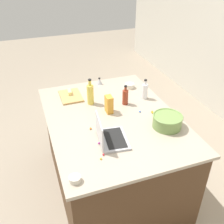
{
  "coord_description": "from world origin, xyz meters",
  "views": [
    {
      "loc": [
        1.92,
        -0.68,
        2.24
      ],
      "look_at": [
        0.0,
        0.0,
        0.95
      ],
      "focal_mm": 41.8,
      "sensor_mm": 36.0,
      "label": 1
    }
  ],
  "objects_px": {
    "bottle_soy": "(125,97)",
    "candy_bag": "(109,104)",
    "bottle_oil": "(90,94)",
    "ramekin_medium": "(75,179)",
    "bottle_vinegar": "(145,91)",
    "cutting_board": "(71,96)",
    "laptop": "(109,136)",
    "mixing_bowl_large": "(167,121)",
    "kitchen_timer": "(99,81)",
    "ramekin_small": "(130,86)",
    "butter_stick_left": "(69,92)"
  },
  "relations": [
    {
      "from": "ramekin_medium",
      "to": "laptop",
      "type": "bearing_deg",
      "value": 133.05
    },
    {
      "from": "bottle_oil",
      "to": "ramekin_medium",
      "type": "bearing_deg",
      "value": -21.62
    },
    {
      "from": "mixing_bowl_large",
      "to": "kitchen_timer",
      "type": "distance_m",
      "value": 1.06
    },
    {
      "from": "mixing_bowl_large",
      "to": "butter_stick_left",
      "type": "bearing_deg",
      "value": -141.76
    },
    {
      "from": "laptop",
      "to": "ramekin_small",
      "type": "xyz_separation_m",
      "value": [
        -0.82,
        0.53,
        -0.02
      ]
    },
    {
      "from": "laptop",
      "to": "kitchen_timer",
      "type": "bearing_deg",
      "value": 166.87
    },
    {
      "from": "kitchen_timer",
      "to": "bottle_soy",
      "type": "bearing_deg",
      "value": 11.7
    },
    {
      "from": "laptop",
      "to": "bottle_soy",
      "type": "bearing_deg",
      "value": 145.53
    },
    {
      "from": "mixing_bowl_large",
      "to": "cutting_board",
      "type": "xyz_separation_m",
      "value": [
        -0.82,
        -0.68,
        -0.05
      ]
    },
    {
      "from": "cutting_board",
      "to": "butter_stick_left",
      "type": "height_order",
      "value": "butter_stick_left"
    },
    {
      "from": "butter_stick_left",
      "to": "kitchen_timer",
      "type": "relative_size",
      "value": 1.43
    },
    {
      "from": "kitchen_timer",
      "to": "ramekin_small",
      "type": "bearing_deg",
      "value": 54.4
    },
    {
      "from": "ramekin_small",
      "to": "candy_bag",
      "type": "height_order",
      "value": "candy_bag"
    },
    {
      "from": "laptop",
      "to": "mixing_bowl_large",
      "type": "height_order",
      "value": "laptop"
    },
    {
      "from": "candy_bag",
      "to": "ramekin_small",
      "type": "bearing_deg",
      "value": 136.73
    },
    {
      "from": "bottle_oil",
      "to": "ramekin_medium",
      "type": "distance_m",
      "value": 1.04
    },
    {
      "from": "laptop",
      "to": "bottle_vinegar",
      "type": "height_order",
      "value": "laptop"
    },
    {
      "from": "mixing_bowl_large",
      "to": "bottle_soy",
      "type": "bearing_deg",
      "value": -158.02
    },
    {
      "from": "cutting_board",
      "to": "ramekin_small",
      "type": "relative_size",
      "value": 2.96
    },
    {
      "from": "bottle_soy",
      "to": "ramekin_small",
      "type": "xyz_separation_m",
      "value": [
        -0.31,
        0.18,
        -0.06
      ]
    },
    {
      "from": "laptop",
      "to": "butter_stick_left",
      "type": "relative_size",
      "value": 3.05
    },
    {
      "from": "butter_stick_left",
      "to": "kitchen_timer",
      "type": "distance_m",
      "value": 0.4
    },
    {
      "from": "bottle_soy",
      "to": "ramekin_small",
      "type": "bearing_deg",
      "value": 149.94
    },
    {
      "from": "ramekin_small",
      "to": "candy_bag",
      "type": "relative_size",
      "value": 0.6
    },
    {
      "from": "laptop",
      "to": "butter_stick_left",
      "type": "xyz_separation_m",
      "value": [
        -0.89,
        -0.14,
        -0.01
      ]
    },
    {
      "from": "ramekin_small",
      "to": "bottle_vinegar",
      "type": "bearing_deg",
      "value": 10.6
    },
    {
      "from": "cutting_board",
      "to": "bottle_oil",
      "type": "bearing_deg",
      "value": 38.73
    },
    {
      "from": "butter_stick_left",
      "to": "ramekin_small",
      "type": "bearing_deg",
      "value": 84.36
    },
    {
      "from": "ramekin_medium",
      "to": "butter_stick_left",
      "type": "bearing_deg",
      "value": 169.81
    },
    {
      "from": "laptop",
      "to": "candy_bag",
      "type": "height_order",
      "value": "laptop"
    },
    {
      "from": "bottle_vinegar",
      "to": "bottle_oil",
      "type": "height_order",
      "value": "bottle_oil"
    },
    {
      "from": "candy_bag",
      "to": "laptop",
      "type": "bearing_deg",
      "value": -19.65
    },
    {
      "from": "laptop",
      "to": "cutting_board",
      "type": "bearing_deg",
      "value": -170.53
    },
    {
      "from": "bottle_soy",
      "to": "kitchen_timer",
      "type": "bearing_deg",
      "value": -168.3
    },
    {
      "from": "bottle_vinegar",
      "to": "candy_bag",
      "type": "xyz_separation_m",
      "value": [
        0.13,
        -0.43,
        -0.0
      ]
    },
    {
      "from": "bottle_oil",
      "to": "ramekin_medium",
      "type": "relative_size",
      "value": 3.28
    },
    {
      "from": "bottle_soy",
      "to": "candy_bag",
      "type": "bearing_deg",
      "value": -65.51
    },
    {
      "from": "mixing_bowl_large",
      "to": "ramekin_small",
      "type": "distance_m",
      "value": 0.8
    },
    {
      "from": "laptop",
      "to": "mixing_bowl_large",
      "type": "xyz_separation_m",
      "value": [
        -0.02,
        0.55,
        0.01
      ]
    },
    {
      "from": "bottle_vinegar",
      "to": "butter_stick_left",
      "type": "height_order",
      "value": "bottle_vinegar"
    },
    {
      "from": "bottle_oil",
      "to": "ramekin_small",
      "type": "xyz_separation_m",
      "value": [
        -0.19,
        0.51,
        -0.08
      ]
    },
    {
      "from": "laptop",
      "to": "bottle_oil",
      "type": "xyz_separation_m",
      "value": [
        -0.63,
        0.02,
        0.06
      ]
    },
    {
      "from": "bottle_soy",
      "to": "ramekin_medium",
      "type": "relative_size",
      "value": 2.5
    },
    {
      "from": "bottle_vinegar",
      "to": "cutting_board",
      "type": "distance_m",
      "value": 0.78
    },
    {
      "from": "bottle_vinegar",
      "to": "bottle_oil",
      "type": "bearing_deg",
      "value": -98.69
    },
    {
      "from": "mixing_bowl_large",
      "to": "laptop",
      "type": "bearing_deg",
      "value": -88.05
    },
    {
      "from": "bottle_vinegar",
      "to": "ramekin_medium",
      "type": "xyz_separation_m",
      "value": [
        0.88,
        -0.94,
        -0.07
      ]
    },
    {
      "from": "ramekin_medium",
      "to": "candy_bag",
      "type": "height_order",
      "value": "candy_bag"
    },
    {
      "from": "kitchen_timer",
      "to": "ramekin_medium",
      "type": "bearing_deg",
      "value": -23.71
    },
    {
      "from": "cutting_board",
      "to": "ramekin_small",
      "type": "xyz_separation_m",
      "value": [
        0.01,
        0.67,
        0.02
      ]
    }
  ]
}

